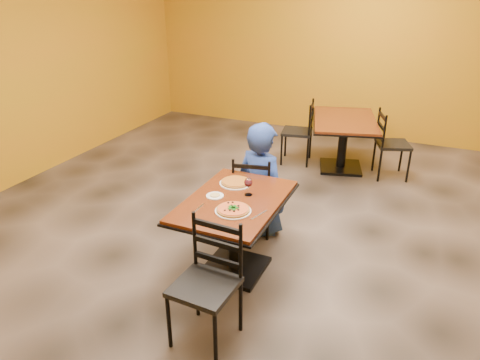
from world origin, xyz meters
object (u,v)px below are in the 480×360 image
at_px(plate_far, 236,183).
at_px(pizza_far, 236,182).
at_px(chair_main_near, 205,287).
at_px(plate_main, 233,211).
at_px(diner, 262,178).
at_px(side_plate, 215,196).
at_px(table_second, 344,132).
at_px(wine_glass, 248,186).
at_px(chair_main_far, 253,193).
at_px(pizza_main, 233,209).
at_px(chair_second_left, 297,132).
at_px(chair_second_right, 393,145).
at_px(table_main, 235,218).

xyz_separation_m(plate_far, pizza_far, (0.00, 0.00, 0.02)).
bearing_deg(chair_main_near, plate_main, 100.23).
xyz_separation_m(diner, side_plate, (-0.13, -0.84, 0.14)).
height_order(table_second, pizza_far, pizza_far).
relative_size(chair_main_near, pizza_far, 3.45).
relative_size(plate_main, wine_glass, 1.72).
distance_m(chair_main_far, plate_far, 0.55).
bearing_deg(pizza_main, wine_glass, 91.08).
bearing_deg(chair_main_far, pizza_main, 88.93).
bearing_deg(diner, plate_main, 116.54).
distance_m(chair_second_left, chair_second_right, 1.37).
xyz_separation_m(chair_main_near, plate_far, (-0.30, 1.21, 0.27)).
xyz_separation_m(table_second, chair_second_left, (-0.68, 0.00, -0.09)).
distance_m(table_second, chair_second_left, 0.69).
distance_m(table_main, pizza_main, 0.31).
bearing_deg(table_main, wine_glass, 60.00).
relative_size(table_main, plate_far, 3.97).
xyz_separation_m(plate_far, wine_glass, (0.20, -0.17, 0.08)).
height_order(plate_main, side_plate, same).
distance_m(pizza_main, wine_glass, 0.35).
distance_m(diner, side_plate, 0.86).
height_order(pizza_main, pizza_far, same).
distance_m(chair_second_right, diner, 2.35).
distance_m(table_second, wine_glass, 2.78).
bearing_deg(table_main, pizza_main, -68.49).
bearing_deg(chair_main_far, plate_main, 88.93).
xyz_separation_m(table_main, wine_glass, (0.08, 0.13, 0.28)).
height_order(chair_second_left, plate_far, chair_second_left).
bearing_deg(chair_main_far, wine_glass, 94.64).
bearing_deg(chair_main_near, pizza_far, 106.86).
distance_m(side_plate, wine_glass, 0.31).
bearing_deg(chair_second_right, table_main, 139.42).
distance_m(chair_main_near, wine_glass, 1.11).
bearing_deg(table_main, plate_main, -68.49).
bearing_deg(chair_second_left, table_main, -3.88).
bearing_deg(table_second, plate_far, -101.21).
xyz_separation_m(pizza_main, plate_far, (-0.21, 0.51, -0.02)).
distance_m(table_main, diner, 0.82).
xyz_separation_m(plate_main, plate_far, (-0.21, 0.51, 0.00)).
xyz_separation_m(table_main, pizza_main, (0.08, -0.21, 0.21)).
xyz_separation_m(side_plate, wine_glass, (0.26, 0.15, 0.08)).
xyz_separation_m(chair_main_far, plate_main, (0.21, -0.97, 0.31)).
bearing_deg(plate_far, chair_main_far, 89.40).
bearing_deg(chair_main_far, table_second, -116.49).
bearing_deg(pizza_far, wine_glass, -40.11).
bearing_deg(chair_main_near, table_main, 103.69).
bearing_deg(chair_second_right, pizza_main, 142.08).
bearing_deg(chair_second_left, wine_glass, -2.03).
bearing_deg(pizza_far, chair_main_far, 89.40).
bearing_deg(chair_main_near, table_second, 89.83).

